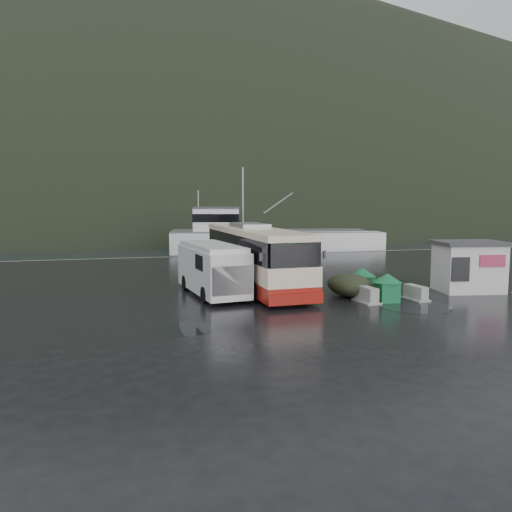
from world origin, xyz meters
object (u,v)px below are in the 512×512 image
object	(u,v)px
waste_bin_right	(386,302)
dome_tent	(350,296)
ticket_kiosk	(467,291)
fishing_trawler	(269,247)
jersey_barrier_b	(416,300)
white_van	(213,295)
waste_bin_left	(362,294)
coach_bus	(255,286)
jersey_barrier_a	(366,302)

from	to	relation	value
waste_bin_right	dome_tent	distance (m)	2.13
ticket_kiosk	fishing_trawler	distance (m)	27.97
waste_bin_right	jersey_barrier_b	xyz separation A→B (m)	(1.66, 0.06, 0.00)
dome_tent	jersey_barrier_b	distance (m)	3.28
white_van	jersey_barrier_b	distance (m)	10.44
waste_bin_left	jersey_barrier_b	distance (m)	2.87
coach_bus	waste_bin_right	size ratio (longest dim) A/B	9.03
waste_bin_right	jersey_barrier_b	size ratio (longest dim) A/B	0.97
waste_bin_right	fishing_trawler	bearing A→B (deg)	85.14
waste_bin_left	ticket_kiosk	size ratio (longest dim) A/B	0.40
white_van	jersey_barrier_a	xyz separation A→B (m)	(6.97, -3.93, 0.00)
waste_bin_left	jersey_barrier_b	xyz separation A→B (m)	(1.85, -2.19, 0.00)
ticket_kiosk	jersey_barrier_b	xyz separation A→B (m)	(-4.14, -1.42, 0.00)
coach_bus	white_van	bearing A→B (deg)	-148.28
white_van	dome_tent	xyz separation A→B (m)	(6.87, -2.24, 0.00)
waste_bin_left	waste_bin_right	bearing A→B (deg)	-84.97
white_van	dome_tent	distance (m)	7.23
ticket_kiosk	jersey_barrier_b	distance (m)	4.37
coach_bus	fishing_trawler	world-z (taller)	fishing_trawler
white_van	fishing_trawler	world-z (taller)	fishing_trawler
coach_bus	white_van	world-z (taller)	coach_bus
white_van	jersey_barrier_a	size ratio (longest dim) A/B	4.16
dome_tent	white_van	bearing A→B (deg)	161.95
dome_tent	ticket_kiosk	size ratio (longest dim) A/B	0.84
coach_bus	jersey_barrier_a	world-z (taller)	coach_bus
coach_bus	white_van	size ratio (longest dim) A/B	1.98
ticket_kiosk	coach_bus	bearing A→B (deg)	167.63
waste_bin_right	white_van	bearing A→B (deg)	153.11
jersey_barrier_a	jersey_barrier_b	world-z (taller)	jersey_barrier_a
dome_tent	fishing_trawler	xyz separation A→B (m)	(3.61, 27.44, 0.00)
waste_bin_left	coach_bus	bearing A→B (deg)	143.13
jersey_barrier_a	jersey_barrier_b	size ratio (longest dim) A/B	1.07
waste_bin_left	dome_tent	distance (m)	1.02
jersey_barrier_a	jersey_barrier_b	xyz separation A→B (m)	(2.68, -0.07, 0.00)
white_van	jersey_barrier_b	xyz separation A→B (m)	(9.65, -4.00, 0.00)
jersey_barrier_b	fishing_trawler	xyz separation A→B (m)	(0.83, 29.20, 0.00)
dome_tent	jersey_barrier_b	xyz separation A→B (m)	(2.77, -1.76, 0.00)
dome_tent	fishing_trawler	distance (m)	27.68
white_van	fishing_trawler	xyz separation A→B (m)	(10.48, 25.20, 0.00)
white_van	waste_bin_right	distance (m)	8.96
jersey_barrier_b	white_van	bearing A→B (deg)	157.49
jersey_barrier_a	fishing_trawler	bearing A→B (deg)	83.13
white_van	waste_bin_right	xyz separation A→B (m)	(7.99, -4.05, 0.00)
coach_bus	dome_tent	distance (m)	5.81
ticket_kiosk	white_van	bearing A→B (deg)	179.37
waste_bin_right	dome_tent	xyz separation A→B (m)	(-1.12, 1.81, 0.00)
jersey_barrier_b	fishing_trawler	distance (m)	29.21
white_van	waste_bin_left	size ratio (longest dim) A/B	4.62
coach_bus	jersey_barrier_b	distance (m)	9.04
waste_bin_left	ticket_kiosk	distance (m)	6.04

